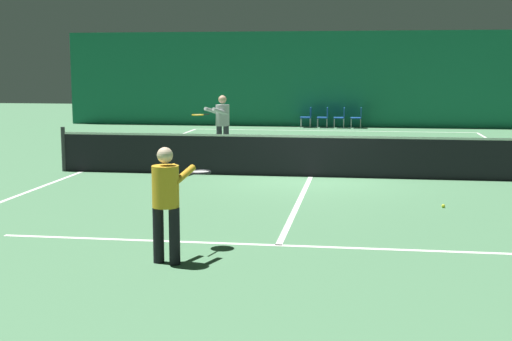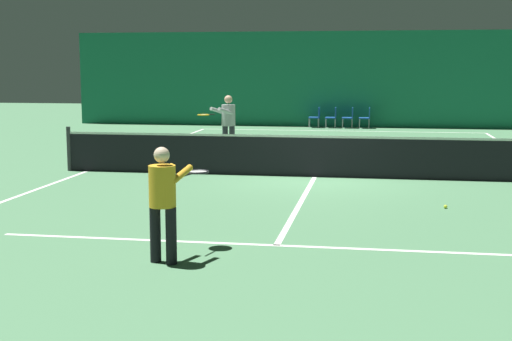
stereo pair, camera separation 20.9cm
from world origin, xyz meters
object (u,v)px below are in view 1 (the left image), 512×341
at_px(player_near, 168,196).
at_px(courtside_chair_3, 358,116).
at_px(tennis_net, 311,155).
at_px(courtside_chair_2, 341,116).
at_px(tennis_ball, 443,206).
at_px(player_far, 222,120).
at_px(courtside_chair_1, 324,116).
at_px(courtside_chair_0, 308,116).

relative_size(player_near, courtside_chair_3, 1.79).
distance_m(tennis_net, courtside_chair_2, 13.27).
xyz_separation_m(courtside_chair_3, tennis_ball, (1.63, -16.54, -0.45)).
distance_m(player_far, courtside_chair_1, 9.91).
height_order(tennis_net, courtside_chair_0, tennis_net).
xyz_separation_m(courtside_chair_1, tennis_ball, (3.00, -16.54, -0.45)).
bearing_deg(player_near, courtside_chair_1, 11.62).
relative_size(tennis_net, courtside_chair_2, 14.29).
distance_m(courtside_chair_0, courtside_chair_2, 1.37).
relative_size(tennis_net, player_near, 7.99).
bearing_deg(tennis_ball, courtside_chair_3, 95.62).
bearing_deg(courtside_chair_1, courtside_chair_3, 90.00).
bearing_deg(tennis_ball, player_near, -132.88).
bearing_deg(tennis_ball, player_far, 127.90).
bearing_deg(courtside_chair_2, tennis_ball, 7.96).
xyz_separation_m(tennis_net, courtside_chair_2, (0.29, 13.26, -0.03)).
distance_m(courtside_chair_1, courtside_chair_3, 1.37).
relative_size(tennis_net, tennis_ball, 181.82).
bearing_deg(courtside_chair_3, courtside_chair_2, -90.00).
xyz_separation_m(player_far, tennis_ball, (5.40, -6.94, -0.95)).
height_order(player_near, player_far, player_far).
relative_size(courtside_chair_1, courtside_chair_3, 1.00).
relative_size(courtside_chair_2, courtside_chair_3, 1.00).
bearing_deg(tennis_net, courtside_chair_3, 85.79).
distance_m(player_near, tennis_ball, 5.80).
relative_size(player_near, courtside_chair_0, 1.79).
relative_size(player_near, courtside_chair_2, 1.79).
xyz_separation_m(player_near, courtside_chair_2, (1.59, 20.75, -0.39)).
height_order(tennis_net, tennis_ball, tennis_net).
bearing_deg(tennis_ball, courtside_chair_2, 97.96).
bearing_deg(courtside_chair_0, tennis_net, 4.65).
xyz_separation_m(player_near, player_far, (-1.50, 11.15, 0.11)).
xyz_separation_m(tennis_net, player_far, (-2.80, 3.66, 0.48)).
bearing_deg(player_far, player_near, 39.03).
relative_size(tennis_net, courtside_chair_0, 14.29).
xyz_separation_m(courtside_chair_0, tennis_ball, (3.68, -16.54, -0.45)).
distance_m(courtside_chair_1, tennis_ball, 16.82).
relative_size(player_near, tennis_ball, 22.75).
height_order(tennis_net, player_near, player_near).
height_order(player_near, courtside_chair_1, player_near).
bearing_deg(courtside_chair_2, courtside_chair_0, -90.00).
height_order(courtside_chair_2, tennis_ball, courtside_chair_2).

